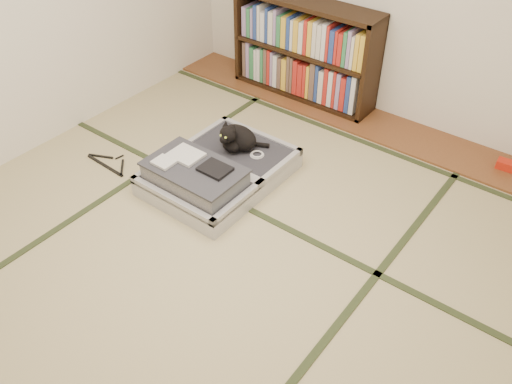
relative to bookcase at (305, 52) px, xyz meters
The scene contains 10 objects.
floor 2.23m from the bookcase, 71.43° to the right, with size 4.50×4.50×0.00m, color #C6B484.
wood_strip 0.83m from the bookcase, ahead, with size 4.00×0.50×0.02m, color brown.
red_item 2.02m from the bookcase, ahead, with size 0.15×0.09×0.07m, color red.
room_shell 2.41m from the bookcase, 71.43° to the right, with size 4.50×4.50×4.50m.
tatami_borders 1.78m from the bookcase, 66.19° to the right, with size 4.00×4.50×0.01m.
bookcase is the anchor object (origin of this frame).
suitcase 1.64m from the bookcase, 81.15° to the right, with size 0.82×1.09×0.32m.
cat 1.33m from the bookcase, 80.06° to the right, with size 0.36×0.37×0.29m.
cable_coil 1.36m from the bookcase, 72.12° to the right, with size 0.11×0.11×0.03m.
hanger 2.07m from the bookcase, 107.77° to the right, with size 0.45×0.21×0.01m.
Camera 1 is at (1.82, -1.96, 2.62)m, focal length 38.00 mm.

